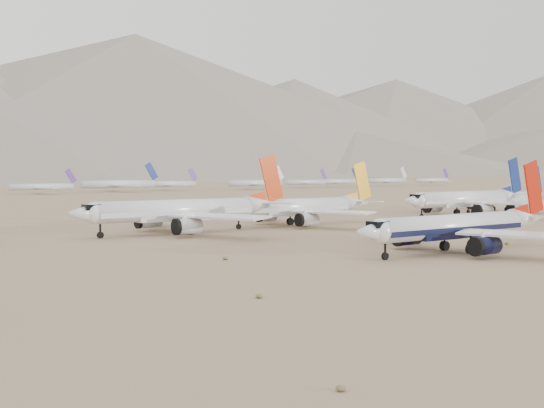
# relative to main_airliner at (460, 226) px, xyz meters

# --- Properties ---
(ground) EXTENTS (7000.00, 7000.00, 0.00)m
(ground) POSITION_rel_main_airliner_xyz_m (-8.27, 0.36, -4.44)
(ground) COLOR #7D6448
(ground) RESTS_ON ground
(main_airliner) EXTENTS (45.81, 44.74, 16.17)m
(main_airliner) POSITION_rel_main_airliner_xyz_m (0.00, 0.00, 0.00)
(main_airliner) COLOR white
(main_airliner) RESTS_ON ground
(row2_navy_widebody) EXTENTS (51.08, 49.95, 18.17)m
(row2_navy_widebody) POSITION_rel_main_airliner_xyz_m (73.79, 57.07, 0.63)
(row2_navy_widebody) COLOR white
(row2_navy_widebody) RESTS_ON ground
(row2_gold_tail) EXTENTS (46.34, 45.32, 16.50)m
(row2_gold_tail) POSITION_rel_main_airliner_xyz_m (10.82, 59.41, 0.17)
(row2_gold_tail) COLOR white
(row2_gold_tail) RESTS_ON ground
(row2_orange_tail) EXTENTS (50.65, 49.55, 18.07)m
(row2_orange_tail) POSITION_rel_main_airliner_xyz_m (-22.32, 58.28, 0.63)
(row2_orange_tail) COLOR white
(row2_orange_tail) RESTS_ON ground
(row2_blue_far) EXTENTS (43.45, 42.48, 15.44)m
(row2_blue_far) POSITION_rel_main_airliner_xyz_m (100.90, 64.38, -0.14)
(row2_blue_far) COLOR white
(row2_blue_far) RESTS_ON ground
(distant_storage_row) EXTENTS (659.29, 62.98, 16.21)m
(distant_storage_row) POSITION_rel_main_airliner_xyz_m (47.67, 319.38, 0.00)
(distant_storage_row) COLOR silver
(distant_storage_row) RESTS_ON ground
(foothills) EXTENTS (4637.50, 1395.00, 155.00)m
(foothills) POSITION_rel_main_airliner_xyz_m (518.40, 1100.36, 62.71)
(foothills) COLOR slate
(foothills) RESTS_ON ground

